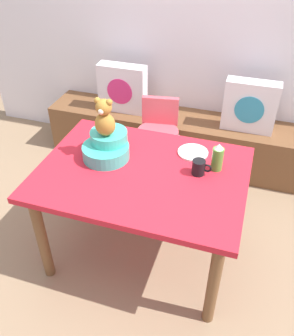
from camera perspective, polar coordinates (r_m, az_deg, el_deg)
ground_plane at (r=2.73m, az=-0.66°, el=-12.87°), size 8.00×8.00×0.00m
back_wall at (r=3.31m, az=8.09°, el=22.86°), size 4.40×0.10×2.60m
window_bench at (r=3.48m, az=5.71°, el=4.53°), size 2.60×0.44×0.46m
pillow_floral_left at (r=3.40m, az=-3.91°, el=12.44°), size 0.44×0.15×0.44m
pillow_floral_right at (r=3.19m, az=15.95°, el=9.37°), size 0.44×0.15×0.44m
dining_table at (r=2.28m, az=-0.77°, el=-2.48°), size 1.28×0.94×0.74m
highchair at (r=2.99m, az=1.75°, el=5.39°), size 0.37×0.49×0.79m
infant_seat_teal at (r=2.32m, az=-6.36°, el=3.38°), size 0.30×0.33×0.16m
teddy_bear at (r=2.21m, az=-6.73°, el=7.82°), size 0.13×0.12×0.25m
ketchup_bottle at (r=2.22m, az=11.10°, el=1.66°), size 0.07×0.07×0.18m
coffee_mug at (r=2.19m, az=8.23°, el=0.11°), size 0.12×0.08×0.09m
dinner_plate_near at (r=2.39m, az=7.27°, el=2.47°), size 0.20×0.20×0.01m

